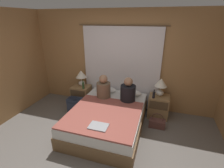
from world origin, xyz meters
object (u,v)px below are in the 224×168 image
at_px(laptop_on_bed, 98,126).
at_px(person_right_in_bed, 128,92).
at_px(lamp_right, 161,85).
at_px(pillow_right, 130,93).
at_px(nightstand_left, 82,95).
at_px(nightstand_right, 158,106).
at_px(beer_bottle_on_left_stand, 83,85).
at_px(backpack_on_floor, 75,104).
at_px(lamp_left, 81,76).
at_px(pillow_left, 106,89).
at_px(person_left_in_bed, 104,89).
at_px(handbag_on_floor, 157,123).
at_px(bed, 108,118).
at_px(beer_bottle_on_right_stand, 154,95).

bearing_deg(laptop_on_bed, person_right_in_bed, 76.39).
relative_size(lamp_right, pillow_right, 0.77).
height_order(nightstand_left, nightstand_right, same).
bearing_deg(beer_bottle_on_left_stand, backpack_on_floor, -116.30).
bearing_deg(lamp_left, pillow_left, -2.04).
height_order(pillow_left, person_right_in_bed, person_right_in_bed).
bearing_deg(lamp_right, pillow_right, -177.96).
distance_m(lamp_left, lamp_right, 2.08).
bearing_deg(pillow_right, laptop_on_bed, -100.18).
height_order(pillow_right, laptop_on_bed, pillow_right).
distance_m(person_left_in_bed, handbag_on_floor, 1.45).
height_order(lamp_right, person_right_in_bed, person_right_in_bed).
relative_size(nightstand_right, beer_bottle_on_left_stand, 2.31).
xyz_separation_m(pillow_left, backpack_on_floor, (-0.71, -0.43, -0.32)).
xyz_separation_m(laptop_on_bed, backpack_on_floor, (-1.09, 1.06, -0.30)).
bearing_deg(backpack_on_floor, laptop_on_bed, -44.21).
bearing_deg(person_right_in_bed, lamp_left, 164.75).
bearing_deg(handbag_on_floor, beer_bottle_on_left_stand, 170.33).
height_order(lamp_left, lamp_right, same).
xyz_separation_m(bed, beer_bottle_on_left_stand, (-0.90, 0.64, 0.41)).
bearing_deg(person_right_in_bed, backpack_on_floor, -176.51).
bearing_deg(handbag_on_floor, bed, -163.60).
bearing_deg(lamp_left, beer_bottle_on_right_stand, -5.49).
relative_size(nightstand_left, nightstand_right, 1.00).
height_order(beer_bottle_on_left_stand, backpack_on_floor, beer_bottle_on_left_stand).
height_order(pillow_left, pillow_right, same).
distance_m(laptop_on_bed, backpack_on_floor, 1.55).
bearing_deg(pillow_right, beer_bottle_on_left_stand, -172.48).
distance_m(lamp_right, beer_bottle_on_right_stand, 0.30).
relative_size(bed, nightstand_right, 3.65).
bearing_deg(beer_bottle_on_left_stand, bed, -35.52).
xyz_separation_m(lamp_left, pillow_left, (0.71, -0.03, -0.29)).
relative_size(pillow_left, laptop_on_bed, 1.67).
bearing_deg(lamp_right, laptop_on_bed, -122.82).
height_order(laptop_on_bed, handbag_on_floor, laptop_on_bed).
distance_m(pillow_left, beer_bottle_on_left_stand, 0.60).
relative_size(pillow_left, handbag_on_floor, 1.59).
xyz_separation_m(nightstand_right, beer_bottle_on_right_stand, (-0.13, -0.12, 0.35)).
relative_size(lamp_left, person_right_in_bed, 0.74).
bearing_deg(lamp_right, nightstand_right, -90.00).
distance_m(lamp_left, laptop_on_bed, 1.90).
relative_size(nightstand_right, lamp_right, 1.27).
height_order(nightstand_left, lamp_left, lamp_left).
bearing_deg(beer_bottle_on_right_stand, lamp_left, 174.51).
xyz_separation_m(backpack_on_floor, handbag_on_floor, (2.08, -0.06, -0.11)).
height_order(lamp_right, laptop_on_bed, lamp_right).
relative_size(nightstand_right, person_right_in_bed, 0.94).
height_order(bed, lamp_right, lamp_right).
height_order(nightstand_left, person_left_in_bed, person_left_in_bed).
distance_m(pillow_left, laptop_on_bed, 1.54).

